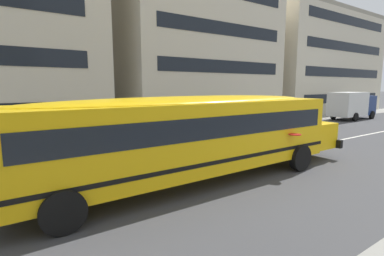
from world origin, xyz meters
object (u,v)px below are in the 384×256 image
Objects in this scene: box_truck at (352,105)px; school_bus at (197,131)px; parked_car_white_past_driveway at (275,118)px; parked_car_black_near_corner at (229,122)px.

school_bus is at bearing -165.35° from box_truck.
school_bus reaches higher than box_truck.
school_bus is at bearing -150.57° from parked_car_white_past_driveway.
parked_car_black_near_corner is at bearing 42.32° from school_bus.
parked_car_white_past_driveway is (13.05, 7.16, -0.99)m from school_bus.
school_bus reaches higher than parked_car_black_near_corner.
school_bus is 14.92m from parked_car_white_past_driveway.
parked_car_white_past_driveway is at bearing 177.33° from box_truck.
box_truck is (24.54, 6.79, -0.30)m from school_bus.
box_truck is at bearing -1.18° from parked_car_white_past_driveway.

